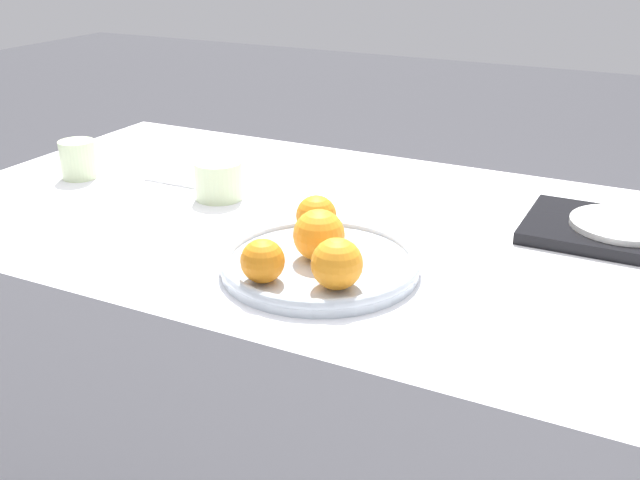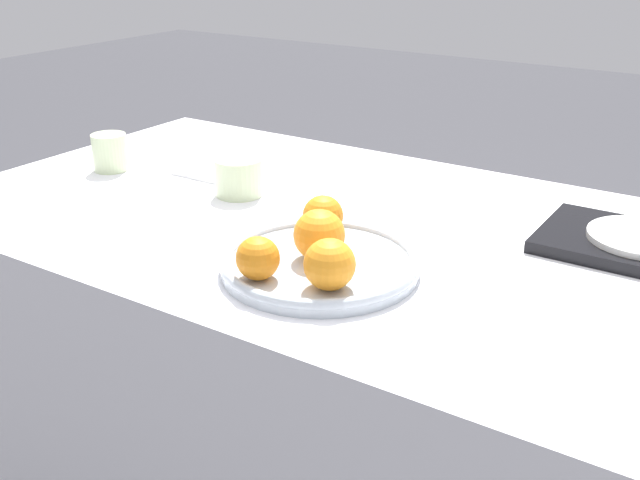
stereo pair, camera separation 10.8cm
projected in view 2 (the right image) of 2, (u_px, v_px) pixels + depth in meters
The scene contains 10 objects.
table at pixel (339, 403), 1.44m from camera, with size 1.46×0.81×0.75m.
fruit_platter at pixel (320, 263), 1.10m from camera, with size 0.30×0.30×0.03m.
orange_0 at pixel (323, 216), 1.17m from camera, with size 0.06×0.06×0.06m.
orange_1 at pixel (330, 264), 1.00m from camera, with size 0.07×0.07×0.07m.
orange_2 at pixel (319, 235), 1.08m from camera, with size 0.08×0.08×0.08m.
orange_3 at pixel (258, 258), 1.03m from camera, with size 0.06×0.06×0.06m.
serving_tray at pixel (640, 246), 1.16m from camera, with size 0.30×0.20×0.02m.
cup_0 at pixel (110, 152), 1.54m from camera, with size 0.07×0.07×0.08m.
cup_1 at pixel (239, 177), 1.40m from camera, with size 0.09×0.09×0.07m.
napkin at pixel (212, 171), 1.53m from camera, with size 0.13×0.11×0.01m.
Camera 2 is at (0.62, -1.02, 1.23)m, focal length 42.00 mm.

